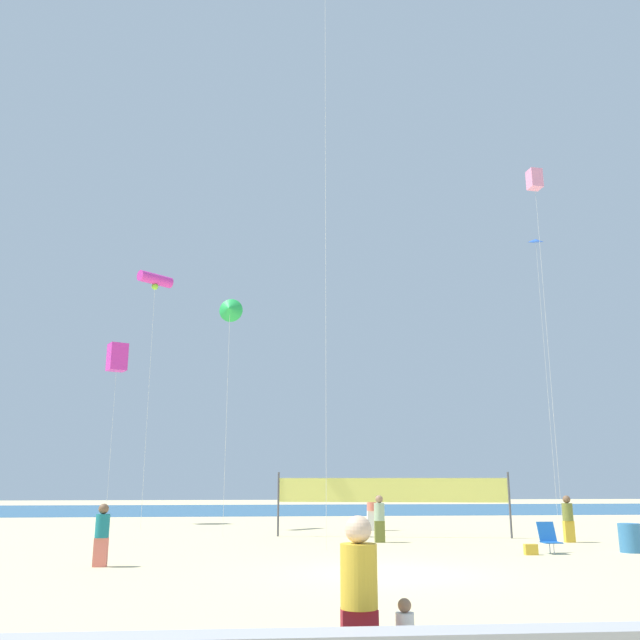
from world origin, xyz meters
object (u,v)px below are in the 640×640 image
kite_blue_diamond (536,245)px  kite_pink_box (535,181)px  beachgoer_teal_shirt (102,533)px  kite_green_delta (230,309)px  kite_magenta_box (117,357)px  beachgoer_olive_shirt (568,517)px  mother_figure (359,595)px  folding_beach_chair (549,537)px  beach_handbag (531,550)px  beachgoer_sage_shirt (379,517)px  trash_barrel (630,538)px  beachgoer_coral_shirt (372,507)px  kite_magenta_tube (155,280)px  toddler_figure (405,639)px  volleyball_net (392,492)px

kite_blue_diamond → kite_pink_box: kite_pink_box is taller
beachgoer_teal_shirt → kite_green_delta: size_ratio=0.16×
kite_magenta_box → beachgoer_olive_shirt: bearing=-32.4°
mother_figure → beachgoer_teal_shirt: bearing=122.1°
folding_beach_chair → kite_magenta_box: 23.39m
beachgoer_olive_shirt → beach_handbag: beachgoer_olive_shirt is taller
beachgoer_sage_shirt → trash_barrel: 7.94m
beach_handbag → kite_blue_diamond: size_ratio=0.03×
beachgoer_olive_shirt → beachgoer_coral_shirt: 8.53m
kite_pink_box → mother_figure: bearing=-119.9°
kite_magenta_tube → beachgoer_coral_shirt: bearing=-8.8°
kite_green_delta → kite_magenta_box: kite_green_delta is taller
beachgoer_teal_shirt → kite_magenta_box: kite_magenta_box is taller
kite_magenta_tube → kite_green_delta: 6.39m
trash_barrel → kite_pink_box: bearing=86.2°
beachgoer_coral_shirt → beach_handbag: size_ratio=4.81×
trash_barrel → beach_handbag: bearing=-173.4°
kite_green_delta → kite_pink_box: (12.78, -1.24, 5.63)m
beachgoer_olive_shirt → kite_magenta_box: (-18.29, 11.62, 7.48)m
kite_green_delta → kite_pink_box: 14.02m
mother_figure → kite_green_delta: kite_green_delta is taller
toddler_figure → kite_magenta_tube: 26.89m
kite_pink_box → beach_handbag: bearing=-121.9°
beachgoer_sage_shirt → kite_pink_box: size_ratio=0.11×
beachgoer_olive_shirt → kite_blue_diamond: size_ratio=0.11×
kite_green_delta → beachgoer_sage_shirt: bearing=-25.9°
beachgoer_coral_shirt → kite_blue_diamond: bearing=174.2°
kite_magenta_box → kite_magenta_tube: bearing=-59.0°
folding_beach_chair → beach_handbag: folding_beach_chair is taller
toddler_figure → beachgoer_coral_shirt: bearing=113.9°
folding_beach_chair → trash_barrel: 2.51m
beachgoer_sage_shirt → kite_blue_diamond: 17.71m
volleyball_net → kite_green_delta: size_ratio=0.93×
beachgoer_olive_shirt → kite_magenta_box: 22.93m
volleyball_net → kite_magenta_box: size_ratio=0.96×
toddler_figure → kite_green_delta: size_ratio=0.09×
folding_beach_chair → kite_magenta_tube: kite_magenta_tube is taller
volleyball_net → kite_magenta_tube: 15.01m
toddler_figure → kite_pink_box: 24.80m
toddler_figure → beachgoer_teal_shirt: bearing=150.0°
kite_magenta_tube → kite_pink_box: 17.83m
kite_magenta_box → trash_barrel: bearing=-38.9°
beachgoer_teal_shirt → kite_green_delta: bearing=53.3°
kite_pink_box → kite_green_delta: bearing=174.5°
mother_figure → toddler_figure: (0.50, 0.10, -0.46)m
volleyball_net → kite_green_delta: bearing=174.5°
kite_magenta_box → kite_pink_box: bearing=-27.0°
kite_blue_diamond → beach_handbag: bearing=-117.4°
beachgoer_teal_shirt → trash_barrel: size_ratio=1.82×
beachgoer_sage_shirt → kite_pink_box: bearing=110.2°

